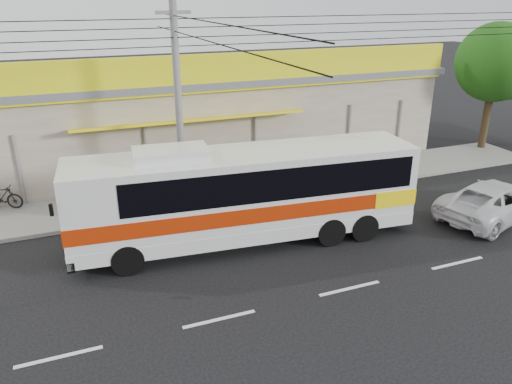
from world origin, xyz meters
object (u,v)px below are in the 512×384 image
at_px(coach_bus, 251,190).
at_px(motorbike_dark, 1,197).
at_px(white_car, 494,201).
at_px(utility_pole, 174,31).
at_px(tree_near, 498,65).

relative_size(coach_bus, motorbike_dark, 7.19).
distance_m(motorbike_dark, white_car, 19.02).
relative_size(white_car, utility_pole, 0.15).
distance_m(white_car, utility_pole, 13.40).
xyz_separation_m(coach_bus, tree_near, (15.86, 5.38, 2.65)).
bearing_deg(coach_bus, white_car, -4.71).
relative_size(coach_bus, white_car, 2.34).
distance_m(coach_bus, utility_pole, 6.19).
relative_size(white_car, tree_near, 0.75).
bearing_deg(tree_near, coach_bus, -161.25).
xyz_separation_m(white_car, tree_near, (6.58, 7.01, 3.86)).
distance_m(coach_bus, white_car, 9.50).
bearing_deg(coach_bus, tree_near, 23.99).
height_order(coach_bus, tree_near, tree_near).
xyz_separation_m(motorbike_dark, utility_pole, (6.69, -2.40, 6.17)).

